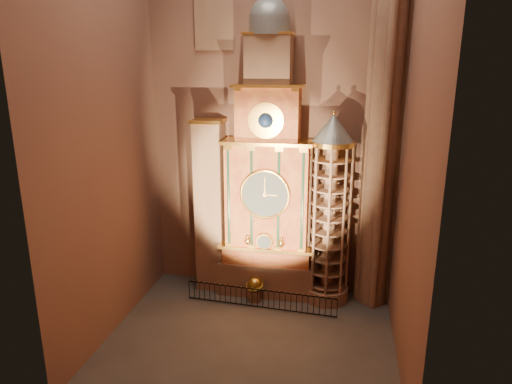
% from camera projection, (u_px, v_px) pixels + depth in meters
% --- Properties ---
extents(floor, '(14.00, 14.00, 0.00)m').
position_uv_depth(floor, '(251.00, 337.00, 22.73)').
color(floor, '#383330').
rests_on(floor, ground).
extents(wall_back, '(22.00, 0.00, 22.00)m').
position_uv_depth(wall_back, '(272.00, 104.00, 25.48)').
color(wall_back, brown).
rests_on(wall_back, floor).
extents(wall_left, '(0.00, 22.00, 22.00)m').
position_uv_depth(wall_left, '(102.00, 112.00, 21.08)').
color(wall_left, brown).
rests_on(wall_left, floor).
extents(wall_right, '(0.00, 22.00, 22.00)m').
position_uv_depth(wall_right, '(418.00, 118.00, 18.53)').
color(wall_right, brown).
rests_on(wall_right, floor).
extents(astronomical_clock, '(5.60, 2.41, 16.70)m').
position_uv_depth(astronomical_clock, '(268.00, 183.00, 25.65)').
color(astronomical_clock, '#8C634C').
rests_on(astronomical_clock, floor).
extents(portrait_tower, '(1.80, 1.60, 10.20)m').
position_uv_depth(portrait_tower, '(211.00, 206.00, 26.70)').
color(portrait_tower, '#8C634C').
rests_on(portrait_tower, floor).
extents(stair_turret, '(2.50, 2.50, 10.80)m').
position_uv_depth(stair_turret, '(329.00, 212.00, 25.14)').
color(stair_turret, '#8C634C').
rests_on(stair_turret, floor).
extents(gothic_pier, '(2.04, 2.04, 22.00)m').
position_uv_depth(gothic_pier, '(386.00, 107.00, 23.42)').
color(gothic_pier, '#8C634C').
rests_on(gothic_pier, floor).
extents(stained_glass_window, '(2.20, 0.14, 5.20)m').
position_uv_depth(stained_glass_window, '(214.00, 0.00, 24.52)').
color(stained_glass_window, navy).
rests_on(stained_glass_window, wall_back).
extents(celestial_globe, '(1.27, 1.23, 1.46)m').
position_uv_depth(celestial_globe, '(255.00, 287.00, 26.00)').
color(celestial_globe, '#8C634C').
rests_on(celestial_globe, floor).
extents(iron_railing, '(8.45, 0.61, 1.11)m').
position_uv_depth(iron_railing, '(260.00, 299.00, 25.28)').
color(iron_railing, black).
rests_on(iron_railing, floor).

